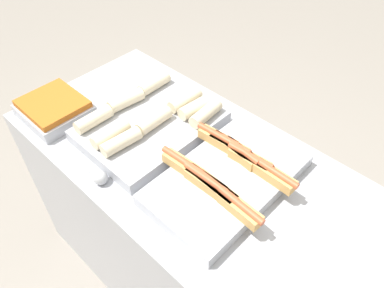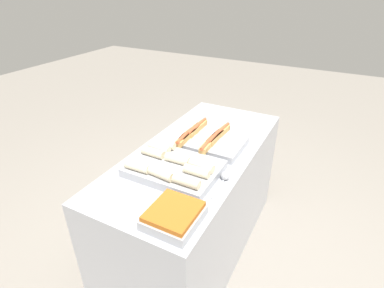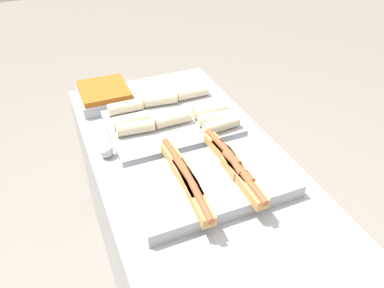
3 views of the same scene
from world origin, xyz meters
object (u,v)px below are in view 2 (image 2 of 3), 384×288
(tray_wraps, at_px, (173,167))
(tray_side_front, at_px, (174,216))
(tray_hotdogs, at_px, (203,139))
(serving_spoon_near, at_px, (224,177))

(tray_wraps, distance_m, tray_side_front, 0.40)
(tray_hotdogs, bearing_deg, tray_side_front, -164.15)
(tray_side_front, bearing_deg, serving_spoon_near, -11.78)
(tray_hotdogs, relative_size, tray_side_front, 2.14)
(tray_hotdogs, xyz_separation_m, serving_spoon_near, (-0.32, -0.29, -0.01))
(tray_hotdogs, bearing_deg, tray_wraps, 179.72)
(tray_side_front, bearing_deg, tray_wraps, 31.21)
(tray_wraps, bearing_deg, tray_side_front, -148.79)
(tray_side_front, bearing_deg, tray_hotdogs, 15.85)
(tray_hotdogs, height_order, serving_spoon_near, tray_hotdogs)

